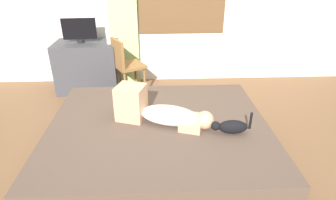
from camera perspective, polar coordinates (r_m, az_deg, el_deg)
The scene contains 9 objects.
ground_plane at distance 2.95m, azimuth -0.47°, elevation -11.95°, with size 16.00×16.00×0.00m, color brown.
bed at distance 2.84m, azimuth -1.85°, elevation -8.49°, with size 2.14×1.83×0.43m.
person_lying at distance 2.69m, azimuth -1.78°, elevation -2.27°, with size 0.93×0.50×0.34m.
cat at distance 2.60m, azimuth 12.55°, elevation -5.26°, with size 0.36×0.12×0.21m.
desk at distance 4.49m, azimuth -15.81°, elevation 6.51°, with size 0.90×0.56×0.74m.
tv_monitor at distance 4.36m, azimuth -17.43°, elevation 13.29°, with size 0.48×0.10×0.35m.
cup at distance 4.22m, azimuth -11.75°, elevation 11.63°, with size 0.07×0.07×0.09m, color white.
chair_by_desk at distance 4.09m, azimuth -8.64°, elevation 7.31°, with size 0.51×0.51×0.86m.
curtain_left at distance 4.46m, azimuth -9.32°, elevation 18.79°, with size 0.44×0.06×2.51m, color #ADCC75.
Camera 1 is at (-0.08, -2.30, 1.84)m, focal length 30.27 mm.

